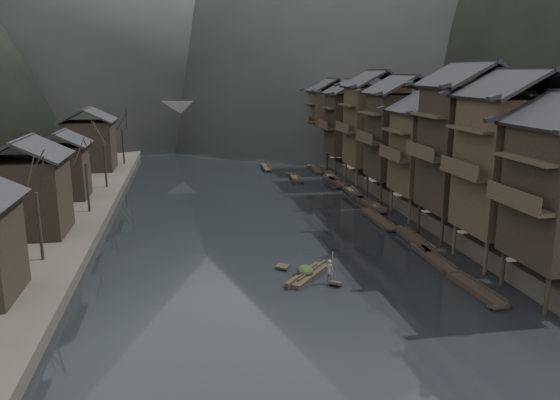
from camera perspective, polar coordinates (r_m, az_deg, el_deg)
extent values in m
plane|color=black|center=(41.43, 0.70, -7.34)|extent=(300.00, 300.00, 0.00)
cube|color=#2D2823|center=(89.79, 18.32, 3.86)|extent=(40.00, 200.00, 1.80)
cylinder|color=black|center=(37.41, 26.12, -8.97)|extent=(0.30, 0.30, 2.90)
cylinder|color=black|center=(41.09, 22.24, -6.63)|extent=(0.30, 0.30, 2.90)
cylinder|color=black|center=(42.58, 25.40, -6.25)|extent=(0.30, 0.30, 2.90)
cube|color=#2D2419|center=(37.28, 23.68, -0.43)|extent=(1.20, 5.70, 0.25)
cylinder|color=#2D2419|center=(42.85, 20.70, -5.69)|extent=(0.30, 0.30, 2.90)
cylinder|color=#2D2419|center=(46.83, 17.76, -3.86)|extent=(0.30, 0.30, 2.90)
cylinder|color=#2D2419|center=(44.29, 23.79, -5.36)|extent=(0.30, 0.30, 2.90)
cylinder|color=#2D2419|center=(48.14, 20.68, -3.63)|extent=(0.30, 0.30, 2.90)
cube|color=#2D2419|center=(44.96, 23.25, 3.30)|extent=(7.00, 6.00, 10.08)
cube|color=#2D2419|center=(43.01, 18.70, 2.59)|extent=(1.20, 5.70, 0.25)
cylinder|color=black|center=(48.70, 16.58, -3.12)|extent=(0.30, 0.30, 2.90)
cylinder|color=black|center=(52.87, 14.31, -1.70)|extent=(0.30, 0.30, 2.90)
cylinder|color=black|center=(49.96, 19.42, -2.92)|extent=(0.30, 0.30, 2.90)
cylinder|color=black|center=(54.03, 16.97, -1.54)|extent=(0.30, 0.30, 2.90)
cube|color=black|center=(50.86, 19.04, 5.04)|extent=(7.00, 6.00, 10.67)
cube|color=#2D2419|center=(49.14, 14.88, 4.43)|extent=(1.20, 5.70, 0.25)
cylinder|color=#2D2419|center=(54.81, 13.38, -1.11)|extent=(0.30, 0.30, 2.90)
cylinder|color=#2D2419|center=(59.12, 11.58, 0.03)|extent=(0.30, 0.30, 2.90)
cylinder|color=#2D2419|center=(55.94, 15.98, -0.98)|extent=(0.30, 0.30, 2.90)
cylinder|color=#2D2419|center=(60.16, 14.02, 0.13)|extent=(0.30, 0.30, 2.90)
cube|color=#2D2419|center=(57.21, 15.60, 4.77)|extent=(7.00, 6.00, 8.00)
cube|color=#2D2419|center=(55.68, 11.84, 4.34)|extent=(1.20, 5.70, 0.25)
cylinder|color=black|center=(62.03, 10.51, 0.70)|extent=(0.30, 0.30, 2.90)
cylinder|color=black|center=(66.45, 9.10, 1.59)|extent=(0.30, 0.30, 2.90)
cylinder|color=black|center=(63.03, 12.86, 0.78)|extent=(0.30, 0.30, 2.90)
cylinder|color=black|center=(67.38, 11.31, 1.66)|extent=(0.30, 0.30, 2.90)
cube|color=black|center=(64.36, 12.61, 6.51)|extent=(7.00, 6.00, 9.49)
cube|color=#2D2419|center=(63.01, 9.20, 6.09)|extent=(1.20, 5.70, 0.25)
cylinder|color=#2D2419|center=(70.35, 8.00, 2.28)|extent=(0.30, 0.30, 2.90)
cylinder|color=#2D2419|center=(74.86, 6.89, 2.98)|extent=(0.30, 0.30, 2.90)
cylinder|color=#2D2419|center=(71.23, 10.11, 2.34)|extent=(0.30, 0.30, 2.90)
cylinder|color=#2D2419|center=(75.68, 8.88, 3.03)|extent=(0.30, 0.30, 2.90)
cube|color=#2D2419|center=(72.69, 9.93, 7.58)|extent=(7.00, 6.00, 10.00)
cube|color=#2D2419|center=(71.50, 6.87, 7.19)|extent=(1.20, 5.70, 0.25)
cylinder|color=black|center=(79.77, 5.82, 3.64)|extent=(0.30, 0.30, 2.90)
cylinder|color=black|center=(84.34, 4.95, 4.19)|extent=(0.30, 0.30, 2.90)
cylinder|color=black|center=(80.55, 7.71, 3.69)|extent=(0.30, 0.30, 2.90)
cylinder|color=black|center=(85.08, 6.75, 4.23)|extent=(0.30, 0.30, 2.90)
cube|color=black|center=(82.19, 7.57, 7.87)|extent=(7.00, 6.00, 8.73)
cube|color=#2D2419|center=(81.14, 4.83, 7.55)|extent=(1.20, 5.70, 0.25)
cylinder|color=#2D2419|center=(91.24, 3.80, 4.90)|extent=(0.30, 0.30, 2.90)
cylinder|color=#2D2419|center=(95.86, 3.13, 5.32)|extent=(0.30, 0.30, 2.90)
cylinder|color=#2D2419|center=(91.92, 5.47, 4.93)|extent=(0.30, 0.30, 2.90)
cylinder|color=#2D2419|center=(96.51, 4.73, 5.35)|extent=(0.30, 0.30, 2.90)
cube|color=#2D2419|center=(93.67, 5.37, 8.57)|extent=(7.00, 6.00, 8.70)
cube|color=#2D2419|center=(92.75, 2.95, 8.29)|extent=(1.20, 5.70, 0.25)
cube|color=black|center=(50.96, -24.83, 0.56)|extent=(6.00, 6.00, 6.50)
cube|color=black|center=(64.40, -21.71, 2.97)|extent=(5.00, 5.00, 5.80)
cube|color=black|center=(81.84, -19.26, 5.55)|extent=(6.50, 6.50, 6.80)
cylinder|color=black|center=(43.50, -22.64, -2.20)|extent=(0.24, 0.24, 5.11)
cylinder|color=black|center=(57.25, -19.58, 1.47)|extent=(0.24, 0.24, 4.84)
cylinder|color=black|center=(68.90, -17.99, 3.62)|extent=(0.24, 0.24, 5.17)
cylinder|color=black|center=(85.89, -16.43, 5.50)|extent=(0.24, 0.24, 5.06)
cube|color=black|center=(39.80, 19.77, -8.83)|extent=(1.42, 5.97, 0.30)
cube|color=black|center=(39.74, 19.79, -8.59)|extent=(1.47, 5.85, 0.10)
cube|color=black|center=(42.13, 18.09, -7.26)|extent=(0.97, 0.78, 0.32)
cube|color=black|center=(37.44, 21.72, -10.19)|extent=(0.97, 0.78, 0.32)
cube|color=black|center=(44.99, 15.74, -5.96)|extent=(1.18, 6.45, 0.30)
cube|color=black|center=(44.93, 15.76, -5.75)|extent=(1.24, 6.32, 0.10)
cube|color=black|center=(47.58, 14.12, -4.63)|extent=(0.95, 0.81, 0.34)
cube|color=black|center=(42.37, 17.59, -7.10)|extent=(0.95, 0.81, 0.34)
cube|color=black|center=(49.44, 13.86, -4.10)|extent=(1.25, 7.43, 0.30)
cube|color=black|center=(49.39, 13.87, -3.90)|extent=(1.30, 7.28, 0.10)
cube|color=black|center=(52.51, 12.26, -2.83)|extent=(0.95, 0.93, 0.36)
cube|color=black|center=(46.36, 15.69, -5.20)|extent=(0.95, 0.93, 0.36)
cube|color=black|center=(55.24, 10.21, -2.08)|extent=(1.11, 7.42, 0.30)
cube|color=black|center=(55.20, 10.22, -1.90)|extent=(1.16, 7.27, 0.10)
cube|color=black|center=(58.45, 9.04, -1.04)|extent=(0.94, 0.91, 0.36)
cube|color=black|center=(52.00, 11.54, -2.95)|extent=(0.94, 0.91, 0.36)
cube|color=black|center=(61.53, 9.31, -0.46)|extent=(1.56, 7.71, 0.30)
cube|color=black|center=(61.49, 9.32, -0.29)|extent=(1.61, 7.56, 0.10)
cube|color=black|center=(64.95, 8.46, 0.43)|extent=(0.99, 0.99, 0.37)
cube|color=black|center=(58.08, 10.28, -1.18)|extent=(0.99, 0.99, 0.37)
cube|color=black|center=(67.13, 7.58, 0.76)|extent=(1.46, 7.34, 0.30)
cube|color=black|center=(67.09, 7.58, 0.91)|extent=(1.51, 7.20, 0.10)
cube|color=black|center=(70.32, 6.60, 1.48)|extent=(0.98, 0.94, 0.36)
cube|color=black|center=(63.91, 8.66, 0.21)|extent=(0.98, 0.94, 0.36)
cube|color=black|center=(73.34, 5.80, 1.88)|extent=(1.80, 7.14, 0.30)
cube|color=black|center=(73.30, 5.80, 2.01)|extent=(1.84, 7.00, 0.10)
cube|color=black|center=(76.59, 5.37, 2.48)|extent=(1.02, 0.96, 0.35)
cube|color=black|center=(70.04, 6.27, 1.44)|extent=(1.02, 0.96, 0.35)
cube|color=black|center=(77.74, 5.17, 2.54)|extent=(1.95, 7.50, 0.30)
cube|color=black|center=(77.71, 5.17, 2.67)|extent=(1.99, 7.36, 0.10)
cube|color=black|center=(80.98, 4.24, 3.10)|extent=(1.03, 1.01, 0.36)
cube|color=black|center=(74.48, 6.17, 2.15)|extent=(1.03, 1.01, 0.36)
cube|color=black|center=(82.54, 3.81, 3.20)|extent=(1.74, 6.33, 0.30)
cube|color=black|center=(82.51, 3.81, 3.32)|extent=(1.78, 6.22, 0.10)
cube|color=black|center=(85.31, 3.14, 3.64)|extent=(1.01, 0.86, 0.33)
cube|color=black|center=(79.74, 4.53, 2.93)|extent=(1.01, 0.86, 0.33)
cube|color=black|center=(75.88, 1.55, 2.33)|extent=(1.57, 6.04, 0.30)
cube|color=black|center=(75.85, 1.55, 2.46)|extent=(1.61, 5.93, 0.10)
cube|color=black|center=(78.56, 0.95, 2.81)|extent=(0.92, 0.82, 0.33)
cube|color=black|center=(73.17, 2.20, 2.02)|extent=(0.92, 0.82, 0.33)
cube|color=black|center=(83.81, -1.47, 3.38)|extent=(1.23, 5.86, 0.30)
cube|color=black|center=(83.78, -1.47, 3.50)|extent=(1.28, 5.74, 0.10)
cube|color=black|center=(86.50, -1.81, 3.78)|extent=(0.88, 0.75, 0.32)
cube|color=black|center=(81.08, -1.10, 3.14)|extent=(0.88, 0.75, 0.32)
cube|color=#4C4C4F|center=(110.59, -6.20, 9.40)|extent=(40.00, 6.00, 1.60)
cube|color=#4C4C4F|center=(107.82, -6.12, 10.00)|extent=(40.00, 0.50, 1.00)
cube|color=#4C4C4F|center=(113.20, -6.31, 10.15)|extent=(40.00, 0.50, 1.00)
cube|color=#4C4C4F|center=(110.91, -13.44, 7.06)|extent=(3.20, 6.00, 6.40)
cube|color=#4C4C4F|center=(110.73, -8.49, 7.26)|extent=(3.20, 6.00, 6.40)
cube|color=#4C4C4F|center=(111.31, -3.82, 7.41)|extent=(3.20, 6.00, 6.40)
cube|color=#4C4C4F|center=(112.70, 1.03, 7.51)|extent=(3.20, 6.00, 6.40)
cube|color=black|center=(40.08, 2.92, -7.86)|extent=(4.06, 4.68, 0.30)
cube|color=black|center=(40.02, 2.92, -7.62)|extent=(4.03, 4.64, 0.10)
cube|color=black|center=(41.50, 0.26, -6.88)|extent=(1.13, 1.09, 0.30)
cube|color=black|center=(38.66, 5.79, -8.51)|extent=(1.13, 1.09, 0.30)
ellipsoid|color=black|center=(40.00, 2.64, -6.90)|extent=(1.22, 1.60, 0.73)
imported|color=#545456|center=(38.60, 5.20, -7.01)|extent=(0.70, 0.66, 1.61)
cylinder|color=#8C7A51|center=(37.92, 5.57, -3.74)|extent=(0.72, 2.46, 2.99)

